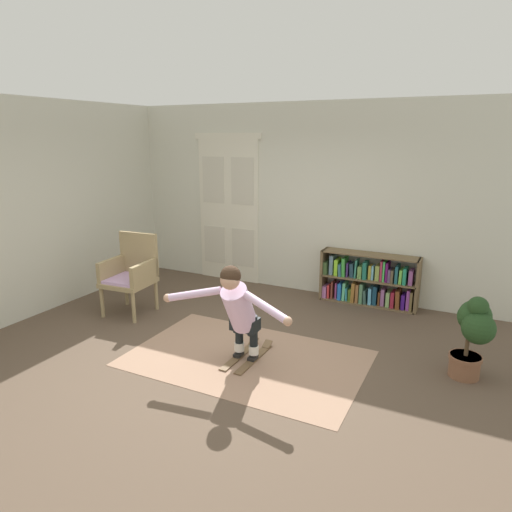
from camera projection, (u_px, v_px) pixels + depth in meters
name	position (u px, v px, depth m)	size (l,w,h in m)	color
ground_plane	(223.00, 356.00, 5.15)	(7.20, 7.20, 0.00)	brown
back_wall	(307.00, 200.00, 7.03)	(6.00, 0.10, 2.90)	beige
side_wall_left	(51.00, 206.00, 6.42)	(0.10, 6.00, 2.90)	beige
double_door	(229.00, 208.00, 7.62)	(1.22, 0.05, 2.45)	beige
rug	(247.00, 358.00, 5.10)	(2.58, 1.65, 0.01)	#9E7A62
bookshelf	(368.00, 282.00, 6.68)	(1.41, 0.30, 0.76)	brown
wicker_chair	(131.00, 272.00, 6.32)	(0.64, 0.64, 1.10)	#9E895F
potted_plant	(473.00, 329.00, 4.59)	(0.41, 0.46, 0.87)	brown
skis_pair	(248.00, 355.00, 5.12)	(0.28, 0.78, 0.07)	brown
person_skier	(238.00, 307.00, 4.77)	(1.46, 0.62, 1.09)	white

